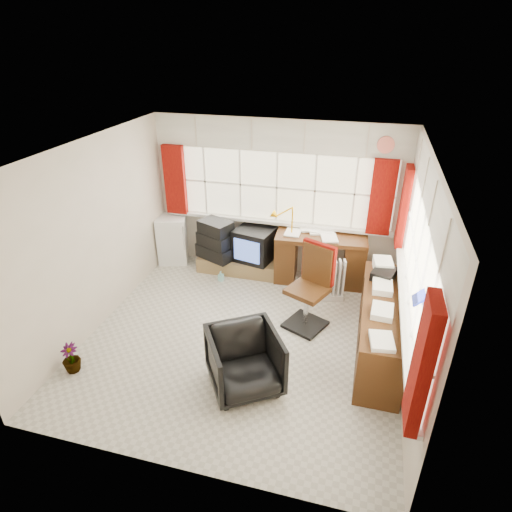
{
  "coord_description": "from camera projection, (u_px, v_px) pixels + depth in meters",
  "views": [
    {
      "loc": [
        1.33,
        -4.33,
        3.64
      ],
      "look_at": [
        0.04,
        0.55,
        0.96
      ],
      "focal_mm": 30.0,
      "sensor_mm": 36.0,
      "label": 1
    }
  ],
  "objects": [
    {
      "name": "credenza",
      "position": [
        380.0,
        326.0,
        5.3
      ],
      "size": [
        0.5,
        2.0,
        0.85
      ],
      "color": "#513013",
      "rests_on": "ground"
    },
    {
      "name": "mini_fridge",
      "position": [
        173.0,
        239.0,
        7.46
      ],
      "size": [
        0.61,
        0.61,
        0.83
      ],
      "color": "white",
      "rests_on": "ground"
    },
    {
      "name": "overhead_cabinets",
      "position": [
        339.0,
        157.0,
        5.27
      ],
      "size": [
        3.98,
        3.98,
        0.48
      ],
      "color": "silver",
      "rests_on": "room_walls"
    },
    {
      "name": "flower_vase",
      "position": [
        71.0,
        358.0,
        5.08
      ],
      "size": [
        0.22,
        0.22,
        0.38
      ],
      "primitive_type": "imported",
      "rotation": [
        0.0,
        0.0,
        -0.04
      ],
      "color": "black",
      "rests_on": "ground"
    },
    {
      "name": "task_chair",
      "position": [
        313.0,
        283.0,
        5.74
      ],
      "size": [
        0.66,
        0.68,
        1.19
      ],
      "color": "black",
      "rests_on": "ground"
    },
    {
      "name": "radiator",
      "position": [
        329.0,
        283.0,
        6.42
      ],
      "size": [
        0.47,
        0.28,
        0.67
      ],
      "color": "white",
      "rests_on": "ground"
    },
    {
      "name": "spray_bottle_a",
      "position": [
        256.0,
        268.0,
        7.08
      ],
      "size": [
        0.15,
        0.15,
        0.29
      ],
      "primitive_type": "imported",
      "rotation": [
        0.0,
        0.0,
        0.45
      ],
      "color": "white",
      "rests_on": "ground"
    },
    {
      "name": "window_back",
      "position": [
        276.0,
        218.0,
        6.92
      ],
      "size": [
        3.7,
        0.12,
        3.6
      ],
      "color": "beige",
      "rests_on": "room_walls"
    },
    {
      "name": "desk_lamp",
      "position": [
        292.0,
        215.0,
        6.55
      ],
      "size": [
        0.17,
        0.15,
        0.46
      ],
      "color": "#F3B40A",
      "rests_on": "desk"
    },
    {
      "name": "window_right",
      "position": [
        406.0,
        300.0,
        4.82
      ],
      "size": [
        0.12,
        3.7,
        3.6
      ],
      "color": "beige",
      "rests_on": "room_walls"
    },
    {
      "name": "tv_bench",
      "position": [
        240.0,
        264.0,
        7.24
      ],
      "size": [
        1.4,
        0.5,
        0.25
      ],
      "primitive_type": "cube",
      "color": "olive",
      "rests_on": "ground"
    },
    {
      "name": "curtains",
      "position": [
        329.0,
        218.0,
        5.61
      ],
      "size": [
        3.83,
        3.83,
        1.15
      ],
      "color": "maroon",
      "rests_on": "room_walls"
    },
    {
      "name": "desk",
      "position": [
        320.0,
        255.0,
        6.86
      ],
      "size": [
        1.45,
        0.79,
        0.85
      ],
      "color": "#513013",
      "rests_on": "ground"
    },
    {
      "name": "hifi_stack",
      "position": [
        216.0,
        241.0,
        7.07
      ],
      "size": [
        0.73,
        0.61,
        0.66
      ],
      "color": "black",
      "rests_on": "tv_bench"
    },
    {
      "name": "file_tray",
      "position": [
        384.0,
        274.0,
        5.61
      ],
      "size": [
        0.36,
        0.41,
        0.12
      ],
      "primitive_type": "cube",
      "rotation": [
        0.0,
        0.0,
        -0.28
      ],
      "color": "black",
      "rests_on": "credenza"
    },
    {
      "name": "spray_bottle_b",
      "position": [
        221.0,
        276.0,
        6.98
      ],
      "size": [
        0.09,
        0.09,
        0.17
      ],
      "primitive_type": "imported",
      "rotation": [
        0.0,
        0.0,
        -0.16
      ],
      "color": "#8ACEC8",
      "rests_on": "ground"
    },
    {
      "name": "room_walls",
      "position": [
        241.0,
        236.0,
        5.0
      ],
      "size": [
        4.0,
        4.0,
        4.0
      ],
      "color": "beige",
      "rests_on": "ground"
    },
    {
      "name": "ground",
      "position": [
        243.0,
        338.0,
        5.71
      ],
      "size": [
        4.0,
        4.0,
        0.0
      ],
      "primitive_type": "plane",
      "color": "beige",
      "rests_on": "ground"
    },
    {
      "name": "office_chair",
      "position": [
        245.0,
        361.0,
        4.79
      ],
      "size": [
        1.06,
        1.07,
        0.71
      ],
      "primitive_type": "imported",
      "rotation": [
        0.0,
        0.0,
        0.57
      ],
      "color": "black",
      "rests_on": "ground"
    },
    {
      "name": "crt_tv",
      "position": [
        255.0,
        244.0,
        7.03
      ],
      "size": [
        0.7,
        0.66,
        0.54
      ],
      "color": "black",
      "rests_on": "tv_bench"
    }
  ]
}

